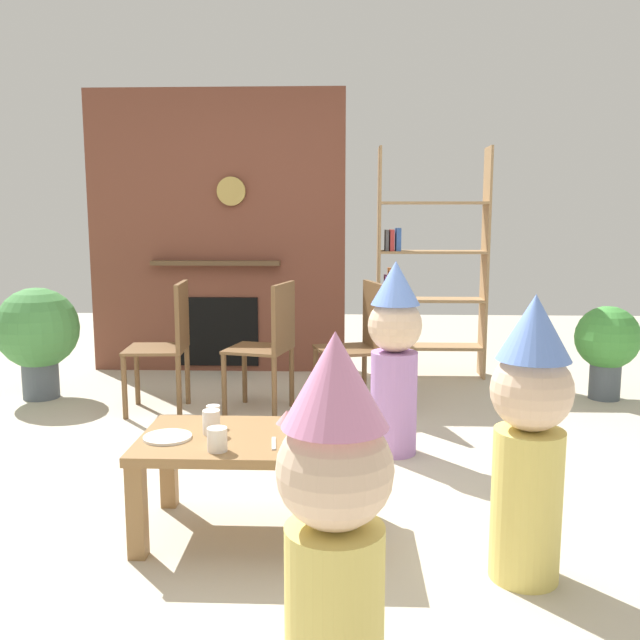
% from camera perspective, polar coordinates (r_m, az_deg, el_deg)
% --- Properties ---
extents(ground_plane, '(12.00, 12.00, 0.00)m').
position_cam_1_polar(ground_plane, '(3.57, -2.72, -13.47)').
color(ground_plane, '#BCB29E').
extents(brick_fireplace_feature, '(2.20, 0.28, 2.40)m').
position_cam_1_polar(brick_fireplace_feature, '(6.00, -8.53, 7.15)').
color(brick_fireplace_feature, brown).
rests_on(brick_fireplace_feature, ground_plane).
extents(bookshelf, '(0.90, 0.28, 1.90)m').
position_cam_1_polar(bookshelf, '(5.75, 8.65, 3.85)').
color(bookshelf, '#9E7A51').
rests_on(bookshelf, ground_plane).
extents(coffee_table, '(0.93, 0.58, 0.43)m').
position_cam_1_polar(coffee_table, '(2.96, -5.87, -11.00)').
color(coffee_table, olive).
rests_on(coffee_table, ground_plane).
extents(paper_cup_near_left, '(0.07, 0.07, 0.10)m').
position_cam_1_polar(paper_cup_near_left, '(2.97, -9.08, -8.44)').
color(paper_cup_near_left, silver).
rests_on(paper_cup_near_left, coffee_table).
extents(paper_cup_near_right, '(0.06, 0.06, 0.09)m').
position_cam_1_polar(paper_cup_near_right, '(3.07, -8.92, -7.93)').
color(paper_cup_near_right, silver).
rests_on(paper_cup_near_right, coffee_table).
extents(paper_cup_center, '(0.08, 0.08, 0.09)m').
position_cam_1_polar(paper_cup_center, '(2.76, -8.59, -9.85)').
color(paper_cup_center, silver).
rests_on(paper_cup_center, coffee_table).
extents(paper_plate_front, '(0.18, 0.18, 0.01)m').
position_cam_1_polar(paper_plate_front, '(2.86, -0.12, -9.92)').
color(paper_plate_front, white).
rests_on(paper_plate_front, coffee_table).
extents(paper_plate_rear, '(0.20, 0.20, 0.01)m').
position_cam_1_polar(paper_plate_rear, '(2.96, -12.64, -9.54)').
color(paper_plate_rear, white).
rests_on(paper_plate_rear, coffee_table).
extents(birthday_cake_slice, '(0.10, 0.10, 0.06)m').
position_cam_1_polar(birthday_cake_slice, '(3.08, -2.79, -8.10)').
color(birthday_cake_slice, pink).
rests_on(birthday_cake_slice, coffee_table).
extents(table_fork, '(0.03, 0.15, 0.01)m').
position_cam_1_polar(table_fork, '(2.83, -3.86, -10.26)').
color(table_fork, silver).
rests_on(table_fork, coffee_table).
extents(child_with_cone_hat, '(0.30, 0.30, 1.07)m').
position_cam_1_polar(child_with_cone_hat, '(1.79, 1.23, -17.10)').
color(child_with_cone_hat, '#E0CC66').
rests_on(child_with_cone_hat, ground_plane).
extents(child_in_pink, '(0.30, 0.30, 1.07)m').
position_cam_1_polar(child_in_pink, '(2.63, 17.14, -8.94)').
color(child_in_pink, '#E0CC66').
rests_on(child_in_pink, ground_plane).
extents(child_by_the_chairs, '(0.30, 0.30, 1.10)m').
position_cam_1_polar(child_by_the_chairs, '(3.86, 6.25, -2.77)').
color(child_by_the_chairs, '#B27FCC').
rests_on(child_by_the_chairs, ground_plane).
extents(dining_chair_left, '(0.43, 0.43, 0.90)m').
position_cam_1_polar(dining_chair_left, '(4.79, -12.51, -1.55)').
color(dining_chair_left, brown).
rests_on(dining_chair_left, ground_plane).
extents(dining_chair_middle, '(0.49, 0.49, 0.90)m').
position_cam_1_polar(dining_chair_middle, '(4.66, -4.14, -1.65)').
color(dining_chair_middle, brown).
rests_on(dining_chair_middle, ground_plane).
extents(dining_chair_right, '(0.49, 0.49, 0.90)m').
position_cam_1_polar(dining_chair_right, '(4.68, 3.40, -1.59)').
color(dining_chair_right, brown).
rests_on(dining_chair_right, ground_plane).
extents(potted_plant_tall, '(0.47, 0.47, 0.69)m').
position_cam_1_polar(potted_plant_tall, '(5.44, 22.89, -1.75)').
color(potted_plant_tall, '#4C5660').
rests_on(potted_plant_tall, ground_plane).
extents(potted_plant_short, '(0.60, 0.60, 0.83)m').
position_cam_1_polar(potted_plant_short, '(5.44, -22.54, -0.95)').
color(potted_plant_short, '#4C5660').
rests_on(potted_plant_short, ground_plane).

